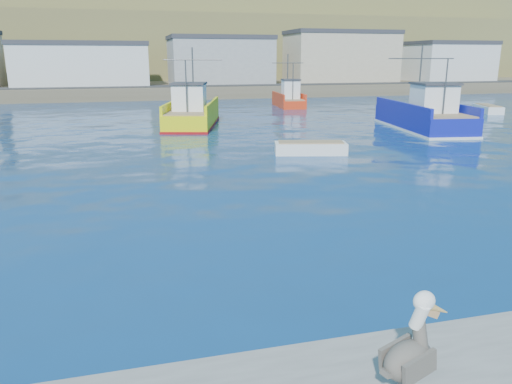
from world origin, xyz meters
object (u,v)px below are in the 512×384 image
(skiff_far, at_px, (488,110))
(pelican, at_px, (411,351))
(skiff_extra, at_px, (460,115))
(trawler_blue, at_px, (424,116))
(skiff_mid, at_px, (310,149))
(boat_orange, at_px, (289,98))
(trawler_yellow_b, at_px, (192,114))

(skiff_far, bearing_deg, pelican, -130.51)
(skiff_far, xyz_separation_m, pelican, (-32.52, -38.05, 0.89))
(skiff_extra, bearing_deg, skiff_far, 30.81)
(trawler_blue, height_order, skiff_far, trawler_blue)
(skiff_mid, relative_size, pelican, 2.67)
(boat_orange, xyz_separation_m, skiff_mid, (-8.07, -27.89, -0.68))
(trawler_yellow_b, xyz_separation_m, skiff_extra, (24.99, -1.16, -0.72))
(pelican, bearing_deg, skiff_far, 49.49)
(trawler_yellow_b, bearing_deg, skiff_extra, -2.66)
(trawler_blue, xyz_separation_m, skiff_extra, (7.65, 5.74, -0.77))
(trawler_blue, distance_m, boat_orange, 20.89)
(trawler_yellow_b, distance_m, boat_orange, 18.81)
(trawler_blue, bearing_deg, trawler_yellow_b, 158.31)
(trawler_blue, xyz_separation_m, skiff_mid, (-12.37, -7.44, -0.74))
(skiff_far, height_order, skiff_extra, skiff_far)
(skiff_mid, xyz_separation_m, skiff_far, (25.91, 16.70, 0.02))
(skiff_far, relative_size, pelican, 2.90)
(boat_orange, height_order, skiff_mid, boat_orange)
(trawler_blue, distance_m, skiff_far, 16.42)
(boat_orange, distance_m, skiff_extra, 18.96)
(skiff_far, bearing_deg, skiff_extra, -149.19)
(skiff_mid, bearing_deg, boat_orange, 73.87)
(trawler_blue, bearing_deg, skiff_extra, 36.88)
(trawler_blue, height_order, skiff_extra, trawler_blue)
(skiff_extra, xyz_separation_m, pelican, (-26.62, -34.53, 0.94))
(skiff_extra, bearing_deg, pelican, -127.62)
(skiff_far, distance_m, skiff_extra, 6.87)
(boat_orange, bearing_deg, trawler_blue, -78.12)
(skiff_mid, height_order, skiff_far, skiff_far)
(skiff_mid, relative_size, skiff_extra, 1.12)
(skiff_mid, bearing_deg, trawler_blue, 31.04)
(trawler_yellow_b, xyz_separation_m, boat_orange, (13.04, 13.55, -0.02))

